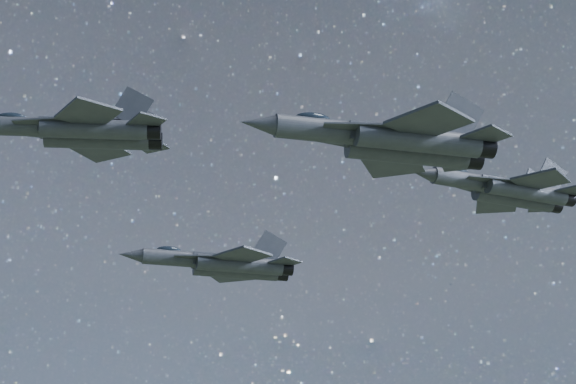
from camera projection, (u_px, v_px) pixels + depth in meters
name	position (u px, v px, depth m)	size (l,w,h in m)	color
jet_lead	(78.00, 131.00, 70.25)	(16.13, 10.91, 4.06)	#2E323A
jet_left	(224.00, 264.00, 99.94)	(18.87, 13.22, 4.76)	#2E323A
jet_right	(393.00, 141.00, 71.04)	(19.94, 13.95, 5.02)	#2E323A
jet_slot	(507.00, 190.00, 79.60)	(15.70, 11.10, 3.98)	#2E323A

